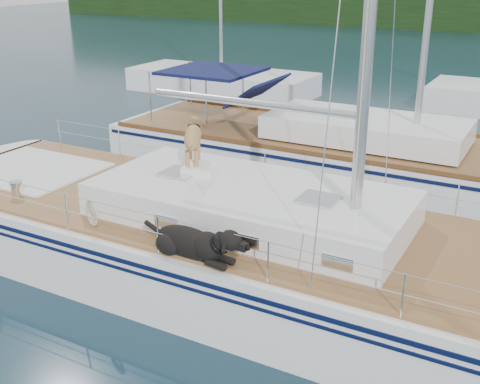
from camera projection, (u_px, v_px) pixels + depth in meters
The scene contains 4 objects.
ground at pixel (211, 273), 10.88m from camera, with size 120.00×120.00×0.00m, color black.
main_sailboat at pixel (214, 241), 10.59m from camera, with size 12.00×3.85×14.01m.
neighbor_sailboat at pixel (323, 154), 15.54m from camera, with size 11.00×3.50×13.30m.
bg_boat_west at pixel (222, 82), 25.77m from camera, with size 8.00×3.00×11.65m.
Camera 1 is at (5.11, -8.18, 5.26)m, focal length 45.00 mm.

